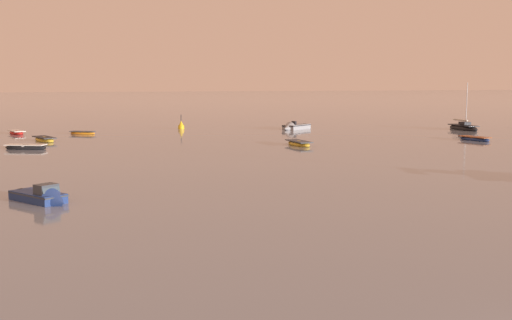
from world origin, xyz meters
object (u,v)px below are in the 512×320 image
Objects in this scene: rowboat_moored_3 at (16,133)px; rowboat_moored_7 at (83,133)px; motorboat_moored_1 at (45,198)px; channel_buoy at (181,126)px; rowboat_moored_1 at (299,144)px; rowboat_moored_9 at (475,139)px; rowboat_moored_5 at (26,147)px; motorboat_moored_0 at (293,128)px; sailboat_moored_1 at (463,128)px; rowboat_moored_4 at (44,140)px.

rowboat_moored_3 is 9.08m from rowboat_moored_7.
channel_buoy is (17.01, 54.02, 0.20)m from motorboat_moored_1.
rowboat_moored_9 is (22.45, -0.42, -0.01)m from rowboat_moored_1.
rowboat_moored_5 is at bearing 102.76° from rowboat_moored_7.
motorboat_moored_0 reaches higher than motorboat_moored_1.
sailboat_moored_1 is 41.72m from channel_buoy.
channel_buoy is at bearing -109.24° from rowboat_moored_5.
motorboat_moored_1 is at bearing -48.95° from rowboat_moored_1.
rowboat_moored_1 is at bearing 100.28° from motorboat_moored_1.
channel_buoy is (20.28, 22.83, 0.27)m from rowboat_moored_5.
sailboat_moored_1 reaches higher than rowboat_moored_5.
channel_buoy reaches higher than rowboat_moored_5.
channel_buoy is (-39.59, 13.16, 0.15)m from sailboat_moored_1.
rowboat_moored_3 is at bearing -133.02° from rowboat_moored_1.
rowboat_moored_4 is 8.62m from rowboat_moored_5.
rowboat_moored_1 reaches higher than rowboat_moored_9.
rowboat_moored_9 is 0.99× the size of motorboat_moored_1.
sailboat_moored_1 reaches higher than rowboat_moored_7.
rowboat_moored_3 is at bearing -173.50° from channel_buoy.
rowboat_moored_4 is at bearing 146.77° from motorboat_moored_1.
rowboat_moored_9 is at bearing 83.93° from rowboat_moored_1.
rowboat_moored_3 is at bearing 51.48° from rowboat_moored_9.
rowboat_moored_1 is at bearing 168.37° from rowboat_moored_7.
rowboat_moored_7 is at bearing 141.00° from motorboat_moored_1.
sailboat_moored_1 reaches higher than rowboat_moored_4.
sailboat_moored_1 reaches higher than motorboat_moored_0.
rowboat_moored_1 is 22.45m from rowboat_moored_9.
rowboat_moored_3 is at bearing 178.30° from rowboat_moored_4.
rowboat_moored_9 is at bearing 54.01° from rowboat_moored_4.
rowboat_moored_4 is at bearing -23.18° from motorboat_moored_0.
sailboat_moored_1 reaches higher than motorboat_moored_1.
channel_buoy is (22.89, 2.61, 0.28)m from rowboat_moored_3.
motorboat_moored_1 is (3.26, -31.19, 0.07)m from rowboat_moored_5.
rowboat_moored_1 reaches higher than rowboat_moored_7.
rowboat_moored_3 is 1.20× the size of rowboat_moored_7.
channel_buoy is (14.29, 5.51, 0.30)m from rowboat_moored_7.
rowboat_moored_4 is at bearing 94.86° from rowboat_moored_7.
rowboat_moored_3 is at bearing -98.32° from sailboat_moored_1.
rowboat_moored_1 is at bearing 43.77° from rowboat_moored_4.
rowboat_moored_1 is 1.04× the size of rowboat_moored_3.
rowboat_moored_1 is 29.34m from rowboat_moored_5.
rowboat_moored_5 is at bearing -11.60° from rowboat_moored_3.
rowboat_moored_7 is at bearing 52.40° from rowboat_moored_3.
rowboat_moored_3 is 1.96× the size of channel_buoy.
rowboat_moored_9 is (-8.42, -14.58, -0.13)m from sailboat_moored_1.
rowboat_moored_7 is 48.59m from motorboat_moored_1.
rowboat_moored_1 is 1.05× the size of rowboat_moored_9.
rowboat_moored_1 is 1.25× the size of rowboat_moored_7.
rowboat_moored_5 is at bearing -30.97° from rowboat_moored_4.
sailboat_moored_1 is at bearing 61.47° from rowboat_moored_3.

